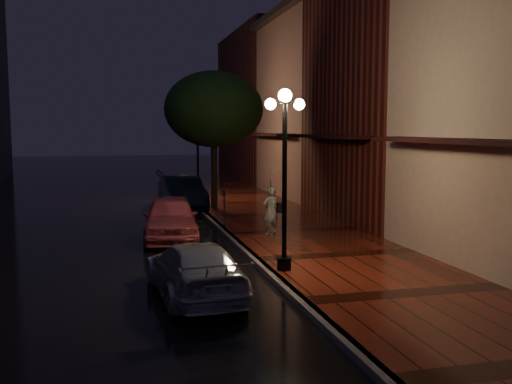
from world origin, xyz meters
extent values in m
plane|color=black|center=(0.00, 0.00, 0.00)|extent=(120.00, 120.00, 0.00)
cube|color=#44170C|center=(2.25, 0.00, 0.07)|extent=(4.50, 60.00, 0.15)
cube|color=#595451|center=(0.00, 0.00, 0.07)|extent=(0.25, 60.00, 0.15)
cube|color=#511914|center=(7.00, 2.00, 5.50)|extent=(5.00, 8.00, 11.00)
cube|color=#8C5951|center=(7.00, 10.00, 4.50)|extent=(5.00, 8.00, 9.00)
cube|color=#511914|center=(7.00, 20.00, 5.00)|extent=(5.00, 12.00, 10.00)
cylinder|color=black|center=(0.35, -5.00, 2.15)|extent=(0.12, 0.12, 4.00)
cylinder|color=black|center=(0.35, -5.00, 0.30)|extent=(0.36, 0.36, 0.30)
cube|color=black|center=(0.35, -5.00, 4.15)|extent=(0.70, 0.08, 0.08)
sphere|color=#FFD599|center=(0.35, -5.00, 4.30)|extent=(0.32, 0.32, 0.32)
sphere|color=#FFD599|center=(0.00, -5.00, 4.10)|extent=(0.26, 0.26, 0.26)
sphere|color=#FFD599|center=(0.70, -5.00, 4.10)|extent=(0.26, 0.26, 0.26)
cylinder|color=black|center=(0.35, 9.00, 2.15)|extent=(0.12, 0.12, 4.00)
cylinder|color=black|center=(0.35, 9.00, 0.30)|extent=(0.36, 0.36, 0.30)
cube|color=black|center=(0.35, 9.00, 4.15)|extent=(0.70, 0.08, 0.08)
sphere|color=#FFD599|center=(0.35, 9.00, 4.30)|extent=(0.32, 0.32, 0.32)
sphere|color=#FFD599|center=(0.00, 9.00, 4.10)|extent=(0.26, 0.26, 0.26)
sphere|color=#FFD599|center=(0.70, 9.00, 4.10)|extent=(0.26, 0.26, 0.26)
cylinder|color=black|center=(0.60, 6.00, 1.75)|extent=(0.28, 0.28, 3.20)
ellipsoid|color=black|center=(0.60, 6.00, 4.35)|extent=(4.16, 4.16, 3.20)
sphere|color=black|center=(1.30, 6.60, 3.75)|extent=(1.80, 1.80, 1.80)
sphere|color=black|center=(0.00, 5.30, 3.85)|extent=(1.80, 1.80, 1.80)
imported|color=#C9525B|center=(-1.84, 0.21, 0.71)|extent=(2.06, 4.30, 1.42)
imported|color=black|center=(-0.67, 6.89, 0.75)|extent=(1.77, 4.59, 1.49)
imported|color=#A5A4AB|center=(-1.97, -6.17, 0.58)|extent=(1.94, 4.11, 1.16)
imported|color=white|center=(1.29, -0.46, 0.91)|extent=(0.65, 0.53, 1.52)
imported|color=silver|center=(1.29, -0.46, 1.88)|extent=(0.89, 0.90, 0.81)
cylinder|color=black|center=(1.29, -0.46, 1.27)|extent=(0.02, 0.02, 1.22)
cube|color=black|center=(1.54, -0.51, 1.01)|extent=(0.12, 0.28, 0.30)
cylinder|color=black|center=(0.15, 1.45, 0.67)|extent=(0.06, 0.06, 1.04)
cube|color=black|center=(0.15, 1.45, 1.29)|extent=(0.14, 0.12, 0.21)
camera|label=1|loc=(-3.60, -17.86, 3.53)|focal=40.00mm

